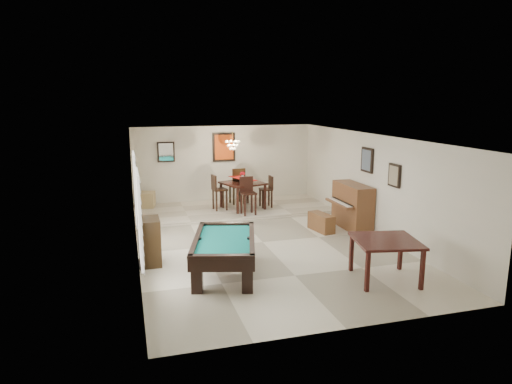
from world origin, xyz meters
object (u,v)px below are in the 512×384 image
piano_bench (321,222)px  dining_chair_south (248,196)px  dining_chair_north (237,186)px  dining_chair_east (266,192)px  chandelier (232,142)px  apothecary_chest (150,241)px  corner_bench (148,200)px  pool_table (225,257)px  flower_vase (243,175)px  upright_piano (348,207)px  square_table (385,260)px  dining_chair_west (220,192)px  dining_table (243,193)px

piano_bench → dining_chair_south: bearing=130.7°
dining_chair_north → dining_chair_east: 1.08m
dining_chair_north → chandelier: bearing=58.8°
apothecary_chest → corner_bench: apothecary_chest is taller
pool_table → corner_bench: size_ratio=4.22×
chandelier → dining_chair_east: bearing=-8.5°
flower_vase → corner_bench: 3.12m
apothecary_chest → dining_chair_east: bearing=45.3°
upright_piano → apothecary_chest: (-5.32, -1.30, -0.11)m
square_table → dining_chair_south: 5.40m
dining_chair_south → dining_chair_west: (-0.69, 0.82, -0.01)m
flower_vase → chandelier: chandelier is taller
dining_table → flower_vase: bearing=180.0°
upright_piano → dining_chair_north: bearing=125.1°
dining_chair_west → dining_chair_east: bearing=-100.1°
apothecary_chest → dining_chair_south: 4.30m
dining_table → dining_chair_east: 0.74m
upright_piano → dining_chair_west: upright_piano is taller
apothecary_chest → chandelier: size_ratio=1.67×
square_table → dining_chair_west: 6.38m
upright_piano → dining_chair_north: (-2.30, 3.27, 0.09)m
dining_chair_west → dining_chair_east: 1.46m
flower_vase → dining_chair_south: size_ratio=0.19×
dining_chair_south → dining_chair_west: 1.07m
flower_vase → square_table: bearing=-77.6°
apothecary_chest → dining_chair_north: (3.02, 4.58, 0.21)m
dining_chair_north → corner_bench: size_ratio=2.25×
dining_table → dining_chair_west: bearing=177.9°
piano_bench → dining_chair_east: 2.68m
apothecary_chest → chandelier: (2.76, 3.97, 1.70)m
upright_piano → flower_vase: bearing=131.9°
apothecary_chest → flower_vase: flower_vase is taller
corner_bench → flower_vase: bearing=-19.4°
dining_chair_west → corner_bench: size_ratio=2.08×
dining_chair_west → chandelier: chandelier is taller
flower_vase → dining_chair_south: (-0.03, -0.79, -0.50)m
flower_vase → dining_chair_east: (0.74, -0.04, -0.56)m
flower_vase → corner_bench: (-2.84, 1.00, -0.81)m
dining_chair_west → chandelier: (0.44, 0.09, 1.53)m
upright_piano → apothecary_chest: bearing=-166.3°
dining_table → dining_chair_west: (-0.72, 0.03, 0.07)m
square_table → flower_vase: bearing=102.4°
dining_table → dining_chair_north: bearing=91.3°
dining_table → pool_table: bearing=-108.5°
flower_vase → corner_bench: flower_vase is taller
pool_table → corner_bench: bearing=116.7°
square_table → chandelier: size_ratio=1.98×
apothecary_chest → chandelier: chandelier is taller
dining_chair_north → dining_chair_east: dining_chair_north is taller
dining_chair_south → corner_bench: bearing=143.4°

